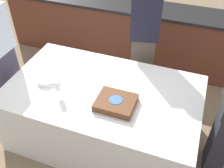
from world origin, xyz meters
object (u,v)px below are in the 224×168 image
object	(u,v)px
cake	(116,103)
person_cutting_cake	(144,39)
plate_stack	(46,80)
wine_glass	(58,86)
person_seated_left	(0,54)

from	to	relation	value
cake	person_cutting_cake	xyz separation A→B (m)	(-0.00, 0.98, 0.14)
cake	plate_stack	world-z (taller)	cake
cake	wine_glass	bearing A→B (deg)	-173.53
plate_stack	wine_glass	world-z (taller)	wine_glass
cake	person_seated_left	xyz separation A→B (m)	(-1.41, 0.17, 0.12)
wine_glass	person_seated_left	world-z (taller)	person_seated_left
plate_stack	person_cutting_cake	distance (m)	1.22
person_cutting_cake	person_seated_left	bearing A→B (deg)	15.88
cake	person_cutting_cake	bearing A→B (deg)	90.00
cake	plate_stack	size ratio (longest dim) A/B	2.11
person_cutting_cake	person_seated_left	distance (m)	1.63
person_seated_left	cake	bearing A→B (deg)	-96.96
plate_stack	person_seated_left	bearing A→B (deg)	171.03
plate_stack	wine_glass	xyz separation A→B (m)	(0.23, -0.14, 0.10)
wine_glass	plate_stack	bearing A→B (deg)	148.89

